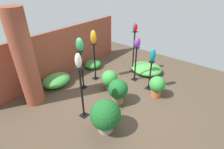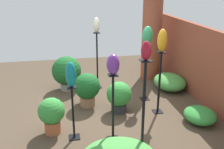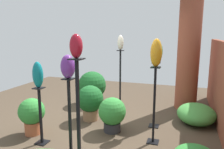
% 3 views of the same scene
% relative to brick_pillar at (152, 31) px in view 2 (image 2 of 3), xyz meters
% --- Properties ---
extents(ground_plane, '(8.00, 8.00, 0.00)m').
position_rel_brick_pillar_xyz_m(ground_plane, '(1.62, -1.74, -1.37)').
color(ground_plane, '#4C3D2D').
extents(brick_wall_back, '(5.60, 0.12, 1.73)m').
position_rel_brick_pillar_xyz_m(brick_wall_back, '(1.62, 0.67, -0.50)').
color(brick_wall_back, brown).
rests_on(brick_wall_back, ground).
extents(brick_pillar, '(0.54, 0.54, 2.73)m').
position_rel_brick_pillar_xyz_m(brick_pillar, '(0.00, 0.00, 0.00)').
color(brick_pillar, brown).
rests_on(brick_pillar, ground).
extents(pedestal_amber, '(0.20, 0.20, 1.34)m').
position_rel_brick_pillar_xyz_m(pedestal_amber, '(2.09, -0.52, -0.75)').
color(pedestal_amber, black).
rests_on(pedestal_amber, ground).
extents(pedestal_jade, '(0.20, 0.20, 1.33)m').
position_rel_brick_pillar_xyz_m(pedestal_jade, '(1.41, -0.60, -0.75)').
color(pedestal_jade, black).
rests_on(pedestal_jade, ground).
extents(pedestal_ruby, '(0.20, 0.20, 1.60)m').
position_rel_brick_pillar_xyz_m(pedestal_ruby, '(3.39, -1.29, -0.62)').
color(pedestal_ruby, black).
rests_on(pedestal_ruby, ground).
extents(pedestal_teal, '(0.20, 0.20, 1.00)m').
position_rel_brick_pillar_xyz_m(pedestal_teal, '(2.74, -2.36, -0.91)').
color(pedestal_teal, black).
rests_on(pedestal_teal, ground).
extents(pedestal_ivory, '(0.20, 0.20, 1.47)m').
position_rel_brick_pillar_xyz_m(pedestal_ivory, '(0.47, -1.61, -0.68)').
color(pedestal_ivory, black).
rests_on(pedestal_ivory, ground).
extents(pedestal_violet, '(0.20, 0.20, 1.24)m').
position_rel_brick_pillar_xyz_m(pedestal_violet, '(2.93, -1.68, -0.80)').
color(pedestal_violet, black).
rests_on(pedestal_violet, ground).
extents(art_vase_amber, '(0.20, 0.19, 0.47)m').
position_rel_brick_pillar_xyz_m(art_vase_amber, '(2.09, -0.52, 0.21)').
color(art_vase_amber, orange).
rests_on(art_vase_amber, pedestal_amber).
extents(art_vase_jade, '(0.21, 0.23, 0.43)m').
position_rel_brick_pillar_xyz_m(art_vase_jade, '(1.41, -0.60, 0.18)').
color(art_vase_jade, '#2D9356').
rests_on(art_vase_jade, pedestal_jade).
extents(art_vase_ruby, '(0.17, 0.15, 0.29)m').
position_rel_brick_pillar_xyz_m(art_vase_ruby, '(3.39, -1.29, 0.38)').
color(art_vase_ruby, maroon).
rests_on(art_vase_ruby, pedestal_ruby).
extents(art_vase_teal, '(0.17, 0.18, 0.44)m').
position_rel_brick_pillar_xyz_m(art_vase_teal, '(2.74, -2.36, -0.15)').
color(art_vase_teal, '#0F727A').
rests_on(art_vase_teal, pedestal_teal).
extents(art_vase_ivory, '(0.16, 0.15, 0.37)m').
position_rel_brick_pillar_xyz_m(art_vase_ivory, '(0.47, -1.61, 0.29)').
color(art_vase_ivory, beige).
rests_on(art_vase_ivory, pedestal_ivory).
extents(art_vase_violet, '(0.22, 0.21, 0.35)m').
position_rel_brick_pillar_xyz_m(art_vase_violet, '(2.93, -1.68, 0.05)').
color(art_vase_violet, '#6B2D8C').
rests_on(art_vase_violet, pedestal_violet).
extents(potted_plant_mid_left, '(0.53, 0.53, 0.68)m').
position_rel_brick_pillar_xyz_m(potted_plant_mid_left, '(1.90, -1.34, -0.99)').
color(potted_plant_mid_left, '#2D2D33').
rests_on(potted_plant_mid_left, ground).
extents(potted_plant_walkway_edge, '(0.75, 0.75, 0.89)m').
position_rel_brick_pillar_xyz_m(potted_plant_walkway_edge, '(0.46, -2.40, -0.88)').
color(potted_plant_walkway_edge, gray).
rests_on(potted_plant_walkway_edge, ground).
extents(potted_plant_back_center, '(0.49, 0.49, 0.70)m').
position_rel_brick_pillar_xyz_m(potted_plant_back_center, '(2.49, -2.74, -0.96)').
color(potted_plant_back_center, '#B25B38').
rests_on(potted_plant_back_center, ground).
extents(potted_plant_mid_right, '(0.58, 0.58, 0.77)m').
position_rel_brick_pillar_xyz_m(potted_plant_mid_right, '(1.51, -1.98, -0.93)').
color(potted_plant_mid_right, '#936B4C').
rests_on(potted_plant_mid_right, ground).
extents(foliage_bed_west, '(0.69, 0.63, 0.30)m').
position_rel_brick_pillar_xyz_m(foliage_bed_west, '(2.66, 0.15, -1.22)').
color(foliage_bed_west, '#338C38').
rests_on(foliage_bed_west, ground).
extents(foliage_bed_center, '(0.98, 0.80, 0.40)m').
position_rel_brick_pillar_xyz_m(foliage_bed_center, '(0.93, 0.23, -1.17)').
color(foliage_bed_center, '#479942').
rests_on(foliage_bed_center, ground).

